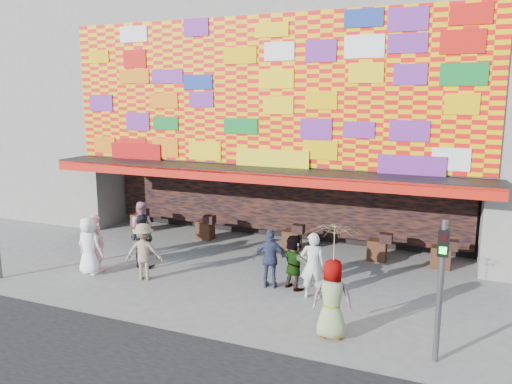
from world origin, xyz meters
TOP-DOWN VIEW (x-y plane):
  - ground at (0.00, 0.00)m, footprint 90.00×90.00m
  - shop_building at (0.00, 8.18)m, footprint 15.20×9.40m
  - neighbor_left at (-13.00, 8.00)m, footprint 11.00×8.00m
  - signal_right at (6.20, -1.50)m, footprint 0.22×0.20m
  - ped_a at (-3.95, -0.13)m, footprint 0.90×0.61m
  - ped_b at (-3.98, 0.26)m, footprint 0.76×0.63m
  - ped_c at (-2.85, 1.04)m, footprint 0.85×0.67m
  - ped_d at (-2.13, 0.13)m, footprint 1.26×0.97m
  - ped_e at (1.58, 0.98)m, footprint 1.06×0.59m
  - ped_f at (2.23, 1.14)m, footprint 1.51×1.15m
  - ped_g at (3.94, -1.30)m, footprint 0.96×0.68m
  - ped_h at (2.89, 0.73)m, footprint 0.76×0.61m
  - ped_i at (-3.67, 2.19)m, footprint 0.95×0.77m
  - parasol at (3.94, -1.30)m, footprint 1.15×1.17m

SIDE VIEW (x-z plane):
  - ground at x=0.00m, z-range 0.00..0.00m
  - ped_f at x=2.23m, z-range 0.00..1.59m
  - ped_e at x=1.58m, z-range 0.00..1.71m
  - ped_d at x=-2.13m, z-range 0.00..1.72m
  - ped_c at x=-2.85m, z-range 0.00..1.72m
  - ped_a at x=-3.95m, z-range 0.00..1.80m
  - ped_b at x=-3.98m, z-range 0.00..1.80m
  - ped_h at x=2.89m, z-range 0.00..1.83m
  - ped_g at x=3.94m, z-range 0.00..1.84m
  - ped_i at x=-3.67m, z-range 0.00..1.85m
  - signal_right at x=6.20m, z-range 0.36..3.36m
  - parasol at x=3.94m, z-range 1.22..3.13m
  - shop_building at x=0.00m, z-range 0.23..10.23m
  - neighbor_left at x=-13.00m, z-range 0.00..12.00m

